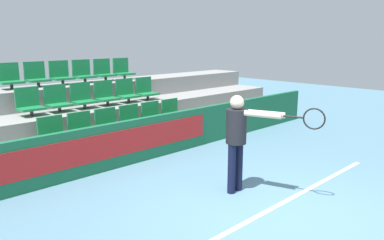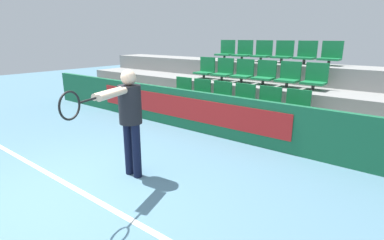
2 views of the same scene
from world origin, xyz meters
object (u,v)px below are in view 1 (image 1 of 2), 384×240
stadium_chair_17 (123,70)px  stadium_chair_7 (57,100)px  stadium_chair_11 (146,90)px  stadium_chair_15 (83,73)px  stadium_chair_10 (127,92)px  stadium_chair_4 (153,116)px  stadium_chair_5 (172,113)px  stadium_chair_8 (83,97)px  stadium_chair_2 (108,124)px  tennis_player (240,133)px  stadium_chair_3 (131,120)px  stadium_chair_12 (10,78)px  stadium_chair_14 (61,74)px  stadium_chair_13 (36,76)px  stadium_chair_1 (82,129)px  stadium_chair_0 (53,134)px  stadium_chair_6 (29,104)px  stadium_chair_16 (104,71)px  stadium_chair_9 (106,95)px

stadium_chair_17 → stadium_chair_7: bearing=-156.5°
stadium_chair_11 → stadium_chair_15: (-1.21, 1.05, 0.46)m
stadium_chair_10 → stadium_chair_4: bearing=-90.0°
stadium_chair_5 → stadium_chair_10: 1.30m
stadium_chair_7 → stadium_chair_8: (0.60, 0.00, 0.00)m
stadium_chair_2 → tennis_player: tennis_player is taller
stadium_chair_3 → stadium_chair_12: (-1.81, 2.10, 0.92)m
stadium_chair_4 → stadium_chair_12: size_ratio=1.00×
stadium_chair_3 → stadium_chair_14: stadium_chair_14 is taller
stadium_chair_8 → stadium_chair_13: 1.30m
tennis_player → stadium_chair_7: bearing=85.9°
stadium_chair_1 → tennis_player: size_ratio=0.36×
stadium_chair_5 → stadium_chair_17: (0.00, 2.10, 0.92)m
stadium_chair_8 → stadium_chair_10: same height
stadium_chair_5 → stadium_chair_15: bearing=119.9°
stadium_chair_3 → stadium_chair_0: bearing=180.0°
stadium_chair_4 → stadium_chair_8: bearing=139.0°
stadium_chair_3 → stadium_chair_5: size_ratio=1.00×
stadium_chair_3 → stadium_chair_13: bearing=119.9°
stadium_chair_13 → stadium_chair_0: bearing=-106.0°
stadium_chair_8 → stadium_chair_1: bearing=-119.9°
stadium_chair_6 → tennis_player: bearing=-68.0°
stadium_chair_10 → tennis_player: size_ratio=0.36×
stadium_chair_2 → stadium_chair_12: bearing=119.9°
stadium_chair_17 → tennis_player: 5.48m
stadium_chair_3 → stadium_chair_16: (0.60, 2.10, 0.92)m
stadium_chair_2 → stadium_chair_6: bearing=139.0°
stadium_chair_1 → stadium_chair_9: 1.67m
stadium_chair_5 → stadium_chair_8: 2.15m
stadium_chair_13 → tennis_player: (1.11, -5.28, -0.62)m
stadium_chair_8 → stadium_chair_17: 2.15m
stadium_chair_9 → stadium_chair_12: stadium_chair_12 is taller
stadium_chair_13 → stadium_chair_12: bearing=180.0°
stadium_chair_4 → stadium_chair_14: stadium_chair_14 is taller
stadium_chair_1 → stadium_chair_0: bearing=180.0°
stadium_chair_0 → stadium_chair_16: size_ratio=1.00×
stadium_chair_16 → stadium_chair_17: size_ratio=1.00×
stadium_chair_3 → stadium_chair_7: stadium_chair_7 is taller
stadium_chair_7 → tennis_player: tennis_player is taller
stadium_chair_9 → stadium_chair_12: (-1.81, 1.05, 0.46)m
stadium_chair_0 → stadium_chair_9: bearing=30.1°
stadium_chair_0 → stadium_chair_14: stadium_chair_14 is taller
stadium_chair_5 → stadium_chair_9: (-1.21, 1.05, 0.46)m
stadium_chair_7 → stadium_chair_11: 2.42m
stadium_chair_4 → stadium_chair_11: size_ratio=1.00×
stadium_chair_5 → stadium_chair_0: bearing=180.0°
stadium_chair_12 → stadium_chair_13: (0.60, 0.00, 0.00)m
stadium_chair_7 → stadium_chair_9: (1.21, 0.00, 0.00)m
stadium_chair_9 → stadium_chair_10: bearing=0.0°
stadium_chair_15 → stadium_chair_17: bearing=0.0°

